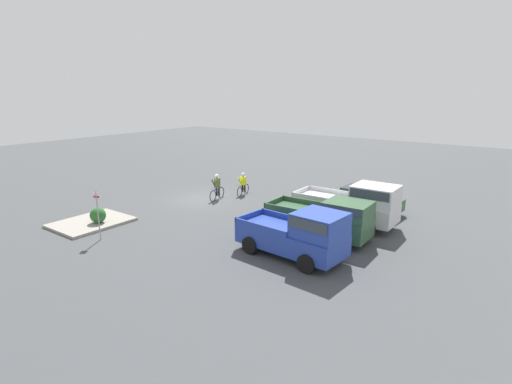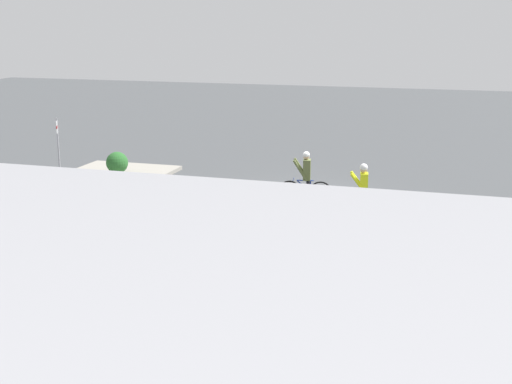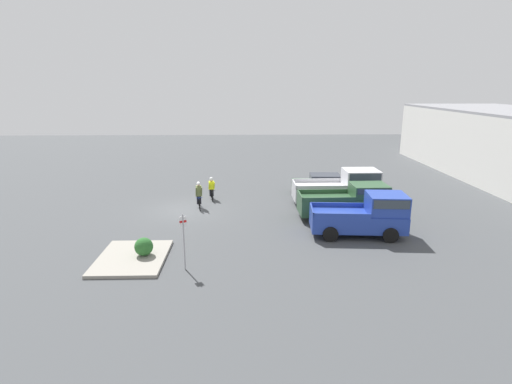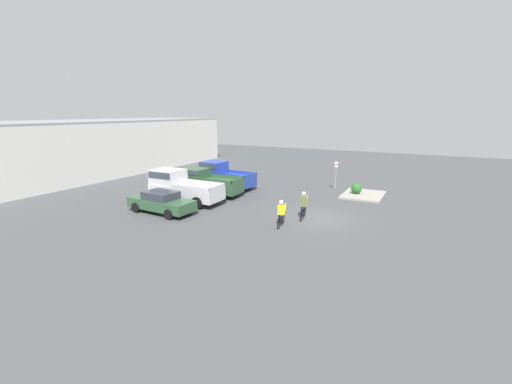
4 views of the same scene
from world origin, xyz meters
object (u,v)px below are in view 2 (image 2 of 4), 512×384
object	(u,v)px
pickup_truck_1	(107,249)
shrub	(117,163)
fire_lane_sign	(58,146)
pickup_truck_0	(220,260)
cyclist_0	(306,178)
cyclist_1	(363,187)
sedan_0	(361,284)

from	to	relation	value
pickup_truck_1	shrub	world-z (taller)	pickup_truck_1
fire_lane_sign	pickup_truck_0	bearing A→B (deg)	135.95
cyclist_0	fire_lane_sign	xyz separation A→B (m)	(9.11, 0.39, 0.67)
cyclist_1	sedan_0	bearing A→B (deg)	98.37
cyclist_0	shrub	distance (m)	8.06
sedan_0	cyclist_1	size ratio (longest dim) A/B	2.88
pickup_truck_0	cyclist_0	bearing A→B (deg)	-87.47
pickup_truck_1	sedan_0	bearing A→B (deg)	-176.15
pickup_truck_1	fire_lane_sign	xyz separation A→B (m)	(6.74, -8.88, 0.44)
sedan_0	cyclist_1	bearing A→B (deg)	-81.63
pickup_truck_0	cyclist_0	xyz separation A→B (m)	(0.43, -9.61, -0.37)
sedan_0	fire_lane_sign	xyz separation A→B (m)	(12.33, -8.51, 0.78)
cyclist_0	shrub	world-z (taller)	cyclist_0
fire_lane_sign	shrub	bearing A→B (deg)	-120.83
pickup_truck_0	cyclist_1	bearing A→B (deg)	-100.02
shrub	pickup_truck_0	bearing A→B (deg)	126.33
fire_lane_sign	cyclist_0	bearing A→B (deg)	-177.56
sedan_0	shrub	bearing A→B (deg)	-43.62
cyclist_0	fire_lane_sign	size ratio (longest dim) A/B	0.70
pickup_truck_0	cyclist_0	world-z (taller)	pickup_truck_0
fire_lane_sign	shrub	xyz separation A→B (m)	(-1.23, -2.07, -0.95)
pickup_truck_0	cyclist_0	size ratio (longest dim) A/B	3.13
pickup_truck_0	fire_lane_sign	xyz separation A→B (m)	(9.54, -9.23, 0.30)
sedan_0	cyclist_0	xyz separation A→B (m)	(3.22, -8.90, 0.12)
cyclist_0	sedan_0	bearing A→B (deg)	109.89
pickup_truck_0	pickup_truck_1	distance (m)	2.82
sedan_0	pickup_truck_1	distance (m)	5.61
sedan_0	cyclist_1	xyz separation A→B (m)	(1.21, -8.24, 0.07)
pickup_truck_0	shrub	size ratio (longest dim) A/B	6.59
cyclist_1	fire_lane_sign	world-z (taller)	fire_lane_sign
pickup_truck_0	shrub	bearing A→B (deg)	-53.67
fire_lane_sign	shrub	world-z (taller)	fire_lane_sign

